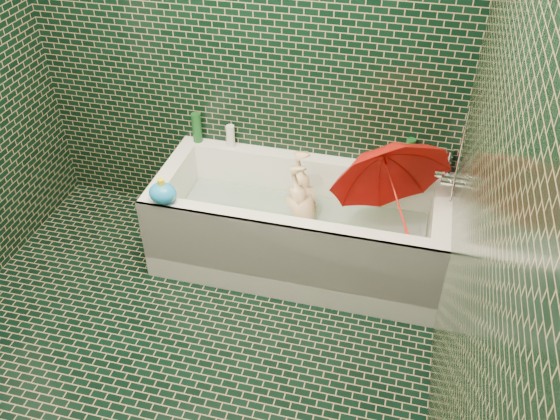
% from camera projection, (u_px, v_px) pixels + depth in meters
% --- Properties ---
extents(floor, '(2.80, 2.80, 0.00)m').
position_uv_depth(floor, '(168.00, 374.00, 3.03)').
color(floor, black).
rests_on(floor, ground).
extents(wall_back, '(2.80, 0.00, 2.80)m').
position_uv_depth(wall_back, '(240.00, 37.00, 3.34)').
color(wall_back, black).
rests_on(wall_back, floor).
extents(wall_right, '(0.00, 2.80, 2.80)m').
position_uv_depth(wall_right, '(482.00, 225.00, 2.01)').
color(wall_right, black).
rests_on(wall_right, floor).
extents(bathtub, '(1.70, 0.75, 0.55)m').
position_uv_depth(bathtub, '(298.00, 234.00, 3.58)').
color(bathtub, white).
rests_on(bathtub, floor).
extents(bath_mat, '(1.35, 0.47, 0.01)m').
position_uv_depth(bath_mat, '(299.00, 239.00, 3.63)').
color(bath_mat, green).
rests_on(bath_mat, bathtub).
extents(water, '(1.48, 0.53, 0.00)m').
position_uv_depth(water, '(299.00, 221.00, 3.54)').
color(water, silver).
rests_on(water, bathtub).
extents(faucet, '(0.18, 0.19, 0.55)m').
position_uv_depth(faucet, '(453.00, 176.00, 3.09)').
color(faucet, silver).
rests_on(faucet, wall_right).
extents(child, '(0.85, 0.30, 0.30)m').
position_uv_depth(child, '(306.00, 220.00, 3.54)').
color(child, beige).
rests_on(child, bathtub).
extents(umbrella, '(0.97, 0.98, 1.01)m').
position_uv_depth(umbrella, '(396.00, 196.00, 3.20)').
color(umbrella, red).
rests_on(umbrella, bathtub).
extents(soap_bottle_a, '(0.10, 0.10, 0.22)m').
position_uv_depth(soap_bottle_a, '(438.00, 178.00, 3.46)').
color(soap_bottle_a, white).
rests_on(soap_bottle_a, bathtub).
extents(soap_bottle_b, '(0.12, 0.12, 0.20)m').
position_uv_depth(soap_bottle_b, '(425.00, 175.00, 3.48)').
color(soap_bottle_b, '#45217D').
rests_on(soap_bottle_b, bathtub).
extents(soap_bottle_c, '(0.17, 0.17, 0.19)m').
position_uv_depth(soap_bottle_c, '(415.00, 175.00, 3.49)').
color(soap_bottle_c, '#154A1D').
rests_on(soap_bottle_c, bathtub).
extents(bottle_right_tall, '(0.06, 0.06, 0.20)m').
position_uv_depth(bottle_right_tall, '(409.00, 154.00, 3.47)').
color(bottle_right_tall, '#154A1D').
rests_on(bottle_right_tall, bathtub).
extents(bottle_right_pump, '(0.06, 0.06, 0.17)m').
position_uv_depth(bottle_right_pump, '(448.00, 163.00, 3.43)').
color(bottle_right_pump, silver).
rests_on(bottle_right_pump, bathtub).
extents(bottle_left_tall, '(0.08, 0.08, 0.19)m').
position_uv_depth(bottle_left_tall, '(197.00, 128.00, 3.73)').
color(bottle_left_tall, '#154A1D').
rests_on(bottle_left_tall, bathtub).
extents(bottle_left_short, '(0.07, 0.07, 0.15)m').
position_uv_depth(bottle_left_short, '(231.00, 136.00, 3.70)').
color(bottle_left_short, white).
rests_on(bottle_left_short, bathtub).
extents(rubber_duck, '(0.12, 0.09, 0.09)m').
position_uv_depth(rubber_duck, '(398.00, 165.00, 3.49)').
color(rubber_duck, yellow).
rests_on(rubber_duck, bathtub).
extents(bath_toy, '(0.16, 0.13, 0.15)m').
position_uv_depth(bath_toy, '(163.00, 193.00, 3.23)').
color(bath_toy, '#1887DB').
rests_on(bath_toy, bathtub).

